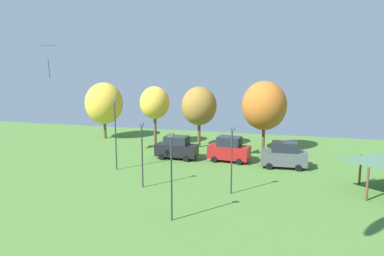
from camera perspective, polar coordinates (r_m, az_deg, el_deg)
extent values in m
pyramid|color=purple|center=(44.25, -19.82, 10.03)|extent=(2.21, 2.29, 0.10)
cylinder|color=black|center=(43.63, -19.44, 7.79)|extent=(0.27, 0.24, 1.87)
cube|color=black|center=(43.33, -2.18, -3.12)|extent=(4.50, 1.99, 1.25)
cube|color=#1E232D|center=(43.10, -2.19, -1.74)|extent=(2.50, 1.77, 0.88)
cylinder|color=black|center=(42.21, -0.83, -4.34)|extent=(0.65, 0.25, 0.64)
cylinder|color=black|center=(43.89, -0.08, -3.78)|extent=(0.65, 0.25, 0.64)
cylinder|color=black|center=(43.13, -4.30, -4.06)|extent=(0.65, 0.25, 0.64)
cylinder|color=black|center=(44.77, -3.44, -3.52)|extent=(0.65, 0.25, 0.64)
cube|color=maroon|center=(42.33, 5.23, -3.39)|extent=(4.42, 2.32, 1.36)
cube|color=#1E232D|center=(42.07, 5.26, -1.86)|extent=(2.51, 1.95, 0.95)
cylinder|color=black|center=(41.29, 6.60, -4.74)|extent=(0.66, 0.29, 0.64)
cylinder|color=black|center=(43.01, 7.25, -4.15)|extent=(0.66, 0.29, 0.64)
cylinder|color=black|center=(42.03, 3.14, -4.42)|extent=(0.66, 0.29, 0.64)
cylinder|color=black|center=(43.72, 3.91, -3.86)|extent=(0.66, 0.29, 0.64)
cube|color=#4C5156|center=(40.82, 12.79, -4.13)|extent=(4.50, 2.06, 1.33)
cube|color=#1E232D|center=(40.57, 12.85, -2.58)|extent=(2.50, 1.83, 0.93)
cylinder|color=black|center=(40.11, 14.72, -5.45)|extent=(0.65, 0.25, 0.64)
cylinder|color=black|center=(41.93, 14.64, -4.77)|extent=(0.65, 0.25, 0.64)
cylinder|color=black|center=(40.10, 10.78, -5.30)|extent=(0.65, 0.25, 0.64)
cylinder|color=black|center=(41.92, 10.88, -4.63)|extent=(0.65, 0.25, 0.64)
cylinder|color=brown|center=(33.64, 23.39, -7.23)|extent=(0.20, 0.20, 2.60)
cylinder|color=brown|center=(37.55, 22.53, -5.41)|extent=(0.20, 0.20, 2.60)
cylinder|color=#2D2D33|center=(32.24, 5.57, -4.82)|extent=(0.12, 0.12, 5.14)
cube|color=#4C4C51|center=(31.66, 5.65, -0.11)|extent=(0.36, 0.20, 0.24)
cylinder|color=#2D2D33|center=(33.84, -7.00, -4.07)|extent=(0.12, 0.12, 5.21)
cube|color=#4C4C51|center=(33.28, -7.10, 0.49)|extent=(0.36, 0.20, 0.24)
cylinder|color=#2D2D33|center=(39.40, -10.67, -1.11)|extent=(0.12, 0.12, 6.60)
cube|color=#4C4C51|center=(38.89, -10.83, 3.84)|extent=(0.36, 0.20, 0.24)
cylinder|color=#2D2D33|center=(26.88, -2.90, -7.21)|extent=(0.12, 0.12, 5.68)
cube|color=#4C4C51|center=(26.16, -2.96, -1.01)|extent=(0.36, 0.20, 0.24)
cylinder|color=brown|center=(55.25, -12.12, 0.04)|extent=(0.36, 0.36, 2.83)
ellipsoid|color=gold|center=(54.79, -12.24, 3.41)|extent=(4.96, 4.96, 5.46)
cylinder|color=brown|center=(50.15, -5.20, -0.18)|extent=(0.36, 0.36, 3.88)
ellipsoid|color=gold|center=(49.67, -5.26, 3.57)|extent=(3.62, 3.62, 3.98)
cylinder|color=brown|center=(48.81, 1.00, -0.70)|extent=(0.36, 0.36, 3.41)
ellipsoid|color=olive|center=(48.30, 1.01, 3.12)|extent=(4.19, 4.19, 4.61)
cylinder|color=brown|center=(47.57, 9.98, -1.17)|extent=(0.36, 0.36, 3.36)
ellipsoid|color=#BC6623|center=(47.01, 10.11, 3.12)|extent=(5.10, 5.10, 5.61)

